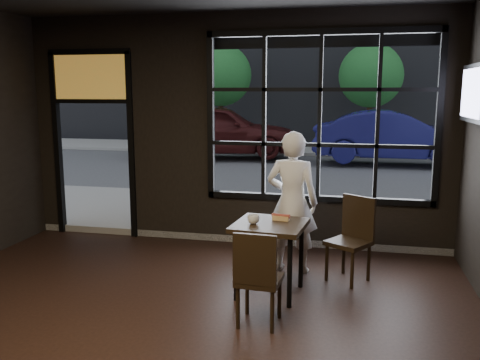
% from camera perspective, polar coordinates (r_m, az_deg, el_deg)
% --- Properties ---
extents(window_frame, '(3.06, 0.12, 2.28)m').
position_cam_1_polar(window_frame, '(6.88, 8.93, 6.95)').
color(window_frame, black).
rests_on(window_frame, ground).
extents(stained_transom, '(1.20, 0.06, 0.70)m').
position_cam_1_polar(stained_transom, '(7.80, -16.42, 11.06)').
color(stained_transom, orange).
rests_on(stained_transom, ground).
extents(street_asphalt, '(60.00, 41.00, 0.04)m').
position_cam_1_polar(street_asphalt, '(27.49, 8.99, 5.38)').
color(street_asphalt, '#545456').
rests_on(street_asphalt, ground).
extents(cafe_table, '(0.80, 0.80, 0.79)m').
position_cam_1_polar(cafe_table, '(5.47, 3.35, -8.77)').
color(cafe_table, black).
rests_on(cafe_table, floor).
extents(chair_near, '(0.42, 0.42, 0.91)m').
position_cam_1_polar(chair_near, '(4.78, 2.19, -10.80)').
color(chair_near, black).
rests_on(chair_near, floor).
extents(chair_window, '(0.58, 0.58, 0.97)m').
position_cam_1_polar(chair_window, '(5.92, 12.09, -6.61)').
color(chair_window, black).
rests_on(chair_window, floor).
extents(man, '(0.65, 0.46, 1.69)m').
position_cam_1_polar(man, '(6.06, 5.87, -2.49)').
color(man, white).
rests_on(man, floor).
extents(hotdog, '(0.21, 0.11, 0.06)m').
position_cam_1_polar(hotdog, '(5.47, 4.61, -4.23)').
color(hotdog, tan).
rests_on(hotdog, cafe_table).
extents(cup, '(0.15, 0.15, 0.10)m').
position_cam_1_polar(cup, '(5.31, 1.52, -4.44)').
color(cup, silver).
rests_on(cup, cafe_table).
extents(tv, '(0.12, 1.08, 0.63)m').
position_cam_1_polar(tv, '(6.18, 24.95, 8.83)').
color(tv, black).
rests_on(tv, wall_right).
extents(navy_car, '(4.52, 1.59, 1.49)m').
position_cam_1_polar(navy_car, '(15.29, 16.79, 4.69)').
color(navy_car, '#161652').
rests_on(navy_car, street_asphalt).
extents(maroon_car, '(5.08, 2.76, 1.64)m').
position_cam_1_polar(maroon_car, '(16.13, -2.45, 5.64)').
color(maroon_car, '#3E1212').
rests_on(maroon_car, street_asphalt).
extents(tree_left, '(2.23, 2.23, 3.81)m').
position_cam_1_polar(tree_left, '(18.68, -2.21, 11.66)').
color(tree_left, '#332114').
rests_on(tree_left, street_asphalt).
extents(tree_right, '(2.20, 2.20, 3.76)m').
position_cam_1_polar(tree_right, '(18.45, 14.49, 11.26)').
color(tree_right, '#332114').
rests_on(tree_right, street_asphalt).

